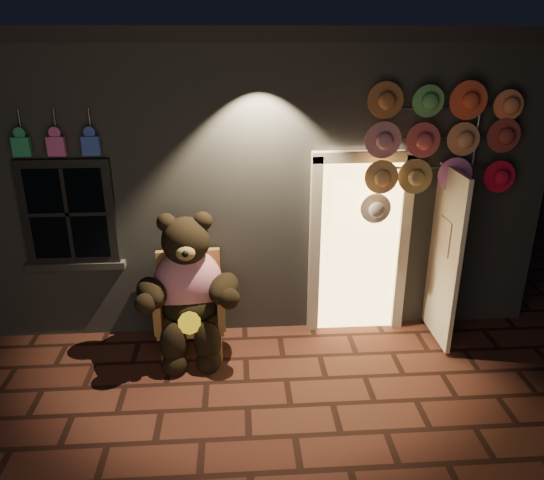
{
  "coord_description": "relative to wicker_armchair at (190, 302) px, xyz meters",
  "views": [
    {
      "loc": [
        -0.05,
        -4.2,
        3.4
      ],
      "look_at": [
        0.3,
        1.0,
        1.35
      ],
      "focal_mm": 35.0,
      "sensor_mm": 36.0,
      "label": 1
    }
  ],
  "objects": [
    {
      "name": "ground",
      "position": [
        0.61,
        -1.18,
        -0.55
      ],
      "size": [
        60.0,
        60.0,
        0.0
      ],
      "primitive_type": "plane",
      "color": "#522A1F",
      "rests_on": "ground"
    },
    {
      "name": "shop_building",
      "position": [
        0.62,
        2.81,
        1.19
      ],
      "size": [
        7.3,
        5.95,
        3.51
      ],
      "color": "slate",
      "rests_on": "ground"
    },
    {
      "name": "wicker_armchair",
      "position": [
        0.0,
        0.0,
        0.0
      ],
      "size": [
        0.8,
        0.73,
        1.1
      ],
      "rotation": [
        0.0,
        0.0,
        0.07
      ],
      "color": "olive",
      "rests_on": "ground"
    },
    {
      "name": "teddy_bear",
      "position": [
        0.01,
        -0.14,
        0.24
      ],
      "size": [
        1.22,
        0.97,
        1.68
      ],
      "rotation": [
        0.0,
        0.0,
        0.07
      ],
      "color": "#CF1644",
      "rests_on": "ground"
    },
    {
      "name": "hat_rack",
      "position": [
        2.72,
        0.1,
        1.71
      ],
      "size": [
        1.64,
        0.22,
        2.89
      ],
      "color": "#59595E",
      "rests_on": "ground"
    }
  ]
}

